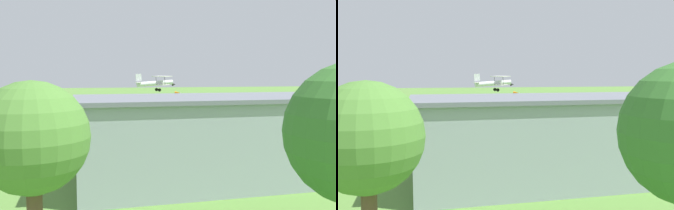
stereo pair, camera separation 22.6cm
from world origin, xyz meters
TOP-DOWN VIEW (x-y plane):
  - ground_plane at (0.00, 0.00)m, footprint 400.00×400.00m
  - hangar at (-4.21, 34.26)m, footprint 25.62×11.93m
  - biplane at (-5.47, -3.83)m, footprint 8.15×8.66m
  - car_red at (9.73, 23.54)m, footprint 2.20×4.33m
  - person_at_fence_line at (-14.79, 21.62)m, footprint 0.41×0.41m
  - person_walking_on_apron at (-13.89, 20.14)m, footprint 0.46×0.46m
  - person_near_hangar_door at (-13.01, 21.67)m, footprint 0.43×0.43m
  - person_by_parked_cars at (3.65, 19.87)m, footprint 0.48×0.48m
  - tree_behind_hangar_right at (9.42, 49.21)m, footprint 5.09×5.09m
  - windsock at (-12.11, -13.84)m, footprint 1.41×1.38m

SIDE VIEW (x-z plane):
  - ground_plane at x=0.00m, z-range 0.00..0.00m
  - person_walking_on_apron at x=-13.89m, z-range -0.01..1.54m
  - person_near_hangar_door at x=-13.01m, z-range -0.01..1.54m
  - car_red at x=9.73m, z-range 0.03..1.63m
  - person_at_fence_line at x=-14.79m, z-range 0.00..1.74m
  - person_by_parked_cars at x=3.65m, z-range 0.00..1.78m
  - hangar at x=-4.21m, z-range 0.01..7.82m
  - windsock at x=-12.11m, z-range 2.26..8.20m
  - tree_behind_hangar_right at x=9.42m, z-range 2.15..11.70m
  - biplane at x=-5.47m, z-range 6.48..9.90m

